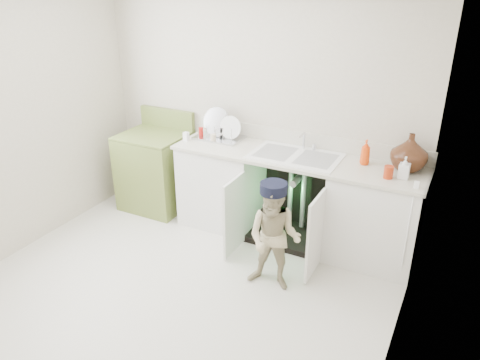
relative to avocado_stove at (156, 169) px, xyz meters
The scene contains 5 objects.
ground 1.68m from the avocado_stove, 46.83° to the right, with size 3.50×3.50×0.00m, color beige.
room_shell 1.81m from the avocado_stove, 46.83° to the right, with size 6.00×5.50×1.26m.
counter_run 1.69m from the avocado_stove, ahead, with size 2.44×1.02×1.24m.
avocado_stove is the anchor object (origin of this frame).
repair_worker 1.98m from the avocado_stove, 23.90° to the right, with size 0.50×0.69×0.97m.
Camera 1 is at (1.97, -2.73, 2.53)m, focal length 35.00 mm.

